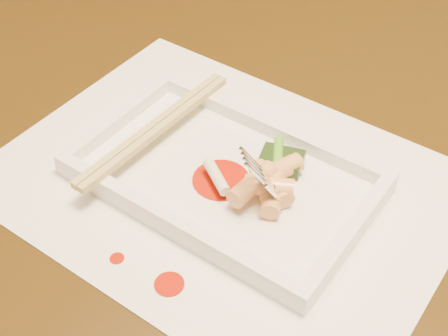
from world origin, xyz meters
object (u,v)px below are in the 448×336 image
Objects in this scene: table at (333,246)px; fork at (310,132)px; plate_base at (224,179)px; placemat at (224,183)px; chopstick_a at (152,127)px.

fork is (-0.02, -0.05, 0.18)m from table.
plate_base is (-0.09, -0.07, 0.11)m from table.
placemat is 0.11m from fork.
table is 3.50× the size of placemat.
table is 0.15m from placemat.
table is 10.00× the size of fork.
fork reaches higher than chopstick_a.
table is 0.19m from fork.
plate_base is at bearing -139.49° from table.
table is 0.15m from plate_base.
placemat is 0.09m from chopstick_a.
chopstick_a is 1.40× the size of fork.
fork is at bearing -105.66° from table.
table is at bearing 74.34° from fork.
fork is at bearing 14.42° from placemat.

